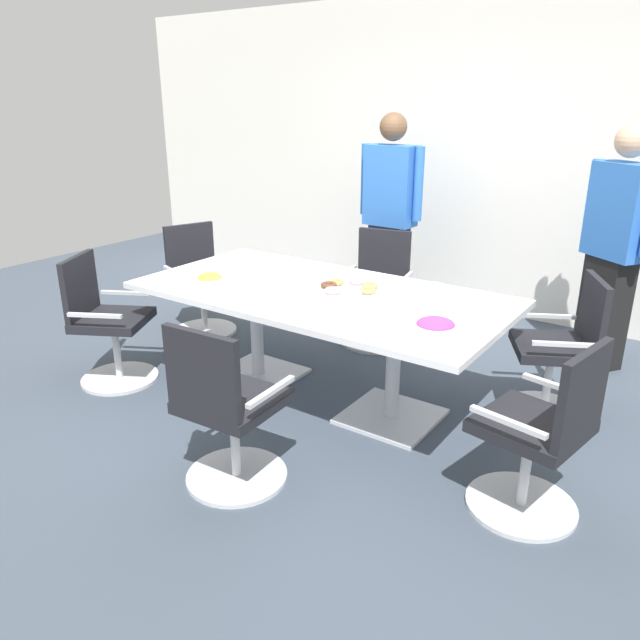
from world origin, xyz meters
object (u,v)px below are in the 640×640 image
Objects in this scene: conference_table at (320,309)px; office_chair_1 at (200,285)px; snack_bowl_candy_mix at (435,328)px; plate_stack at (430,290)px; snack_bowl_chips_yellow at (210,281)px; office_chair_0 at (377,294)px; napkin_pile at (267,269)px; person_standing_0 at (390,215)px; donut_platter at (349,288)px; office_chair_3 at (227,415)px; office_chair_4 at (541,440)px; person_standing_1 at (614,246)px; office_chair_2 at (107,327)px; office_chair_5 at (560,356)px.

conference_table is 1.64m from office_chair_1.
plate_stack is at bearing 117.30° from snack_bowl_candy_mix.
conference_table is 0.73m from snack_bowl_chips_yellow.
napkin_pile is (-0.36, -0.96, 0.37)m from office_chair_0.
person_standing_0 is (-0.21, 0.56, 0.54)m from office_chair_0.
office_chair_1 is 1.32m from snack_bowl_chips_yellow.
donut_platter is at bearing 32.22° from snack_bowl_chips_yellow.
office_chair_3 is at bearing -80.40° from conference_table.
office_chair_1 is 5.11× the size of snack_bowl_chips_yellow.
plate_stack is (-0.96, 0.78, 0.37)m from office_chair_4.
snack_bowl_chips_yellow is at bearing -95.65° from napkin_pile.
person_standing_0 is 1.03× the size of person_standing_1.
office_chair_2 and office_chair_3 have the same top height.
office_chair_2 is at bearing 74.18° from person_standing_1.
snack_bowl_candy_mix is (2.51, -0.76, 0.39)m from office_chair_1.
person_standing_0 is 9.80× the size of napkin_pile.
snack_bowl_chips_yellow is 1.41m from plate_stack.
office_chair_5 is at bearing 65.92° from snack_bowl_candy_mix.
person_standing_0 is (-0.59, 2.76, 0.54)m from office_chair_3.
napkin_pile is (-1.16, -0.21, 0.00)m from plate_stack.
office_chair_0 is 0.52× the size of person_standing_1.
person_standing_0 reaches higher than conference_table.
conference_table is 1.33× the size of person_standing_0.
office_chair_1 is 4.03× the size of snack_bowl_candy_mix.
conference_table is 0.71m from plate_stack.
office_chair_2 is 1.00× the size of office_chair_4.
office_chair_5 is (2.75, 1.30, 0.00)m from office_chair_2.
office_chair_3 is (0.38, -2.19, 0.00)m from office_chair_0.
napkin_pile is (1.01, -0.30, 0.37)m from office_chair_1.
office_chair_2 is at bearing 104.86° from office_chair_4.
office_chair_5 is 4.94× the size of napkin_pile.
office_chair_4 is at bearing 65.96° from office_chair_2.
conference_table is 1.13m from office_chair_3.
person_standing_1 reaches higher than office_chair_2.
office_chair_4 is 2.23m from napkin_pile.
office_chair_4 is at bearing -15.41° from conference_table.
office_chair_4 reaches higher than plate_stack.
office_chair_5 is 1.39m from donut_platter.
conference_table is 13.04× the size of napkin_pile.
snack_bowl_chips_yellow is (-0.79, 0.72, 0.40)m from office_chair_3.
person_standing_0 is at bearing 34.42° from person_standing_1.
snack_bowl_chips_yellow is (-0.41, -1.47, 0.40)m from office_chair_0.
office_chair_0 is 0.50× the size of person_standing_0.
napkin_pile is (-0.15, -1.52, -0.17)m from person_standing_0.
office_chair_0 and office_chair_3 have the same top height.
office_chair_0 is 1.09m from napkin_pile.
snack_bowl_candy_mix is at bearing 126.95° from person_standing_0.
office_chair_2 is 1.00× the size of office_chair_5.
office_chair_1 is at bearing 164.28° from conference_table.
conference_table is 0.24m from donut_platter.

